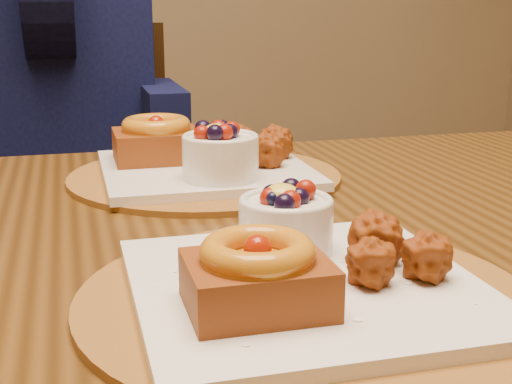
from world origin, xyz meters
The scene contains 5 objects.
dining_table centered at (0.07, -0.10, 0.68)m, with size 1.60×0.90×0.76m.
place_setting_near centered at (0.07, -0.31, 0.78)m, with size 0.38×0.38×0.08m.
place_setting_far centered at (0.07, 0.12, 0.78)m, with size 0.38×0.38×0.09m.
chair_far centered at (-0.08, 0.83, 0.52)m, with size 0.49×0.49×0.95m.
diner centered at (-0.13, 0.82, 0.91)m, with size 0.52×0.50×0.85m.
Camera 1 is at (-0.10, -0.83, 1.00)m, focal length 50.00 mm.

